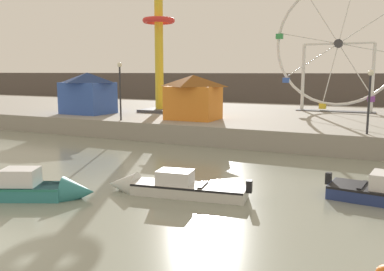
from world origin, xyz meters
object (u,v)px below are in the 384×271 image
(ferris_wheel_white_frame, at_px, (338,46))
(drop_tower_yellow_tower, at_px, (159,41))
(promenade_lamp_near, at_px, (120,83))
(motorboat_pale_grey, at_px, (167,186))
(promenade_lamp_far, at_px, (370,92))
(motorboat_teal_painted, at_px, (29,189))
(carnival_booth_blue_tent, at_px, (88,92))
(carnival_booth_orange_canopy, at_px, (193,96))

(ferris_wheel_white_frame, xyz_separation_m, drop_tower_yellow_tower, (-13.34, -6.49, 0.45))
(drop_tower_yellow_tower, bearing_deg, promenade_lamp_near, -84.35)
(motorboat_pale_grey, height_order, drop_tower_yellow_tower, drop_tower_yellow_tower)
(motorboat_pale_grey, distance_m, promenade_lamp_near, 14.61)
(motorboat_pale_grey, xyz_separation_m, promenade_lamp_far, (6.37, 10.90, 3.23))
(motorboat_pale_grey, relative_size, promenade_lamp_near, 1.43)
(drop_tower_yellow_tower, xyz_separation_m, promenade_lamp_far, (16.48, -6.21, -3.58))
(motorboat_teal_painted, height_order, drop_tower_yellow_tower, drop_tower_yellow_tower)
(motorboat_teal_painted, bearing_deg, motorboat_pale_grey, 6.63)
(motorboat_teal_painted, xyz_separation_m, ferris_wheel_white_frame, (7.52, 26.21, 6.32))
(motorboat_teal_painted, xyz_separation_m, carnival_booth_blue_tent, (-10.33, 16.02, 2.60))
(carnival_booth_blue_tent, bearing_deg, drop_tower_yellow_tower, 41.74)
(carnival_booth_blue_tent, xyz_separation_m, carnival_booth_orange_canopy, (9.46, -0.18, -0.08))
(carnival_booth_blue_tent, height_order, promenade_lamp_far, promenade_lamp_far)
(carnival_booth_blue_tent, bearing_deg, motorboat_pale_grey, -40.15)
(motorboat_pale_grey, height_order, promenade_lamp_near, promenade_lamp_near)
(motorboat_pale_grey, bearing_deg, motorboat_teal_painted, 22.66)
(promenade_lamp_near, xyz_separation_m, promenade_lamp_far, (15.83, 0.34, -0.30))
(motorboat_pale_grey, relative_size, carnival_booth_orange_canopy, 1.49)
(ferris_wheel_white_frame, bearing_deg, carnival_booth_blue_tent, -150.27)
(promenade_lamp_near, bearing_deg, motorboat_teal_painted, -68.55)
(drop_tower_yellow_tower, xyz_separation_m, promenade_lamp_near, (0.65, -6.55, -3.28))
(ferris_wheel_white_frame, relative_size, promenade_lamp_near, 2.72)
(motorboat_teal_painted, bearing_deg, carnival_booth_blue_tent, 98.22)
(ferris_wheel_white_frame, relative_size, carnival_booth_orange_canopy, 2.84)
(carnival_booth_blue_tent, relative_size, promenade_lamp_far, 1.20)
(motorboat_pale_grey, distance_m, carnival_booth_orange_canopy, 14.44)
(motorboat_teal_painted, distance_m, promenade_lamp_far, 17.50)
(motorboat_pale_grey, distance_m, promenade_lamp_far, 13.03)
(motorboat_teal_painted, distance_m, motorboat_pale_grey, 5.02)
(motorboat_teal_painted, xyz_separation_m, promenade_lamp_near, (-5.17, 13.16, 3.48))
(carnival_booth_blue_tent, distance_m, promenade_lamp_far, 21.15)
(ferris_wheel_white_frame, distance_m, carnival_booth_blue_tent, 20.89)
(carnival_booth_orange_canopy, relative_size, promenade_lamp_near, 0.96)
(promenade_lamp_near, bearing_deg, carnival_booth_orange_canopy, 31.89)
(drop_tower_yellow_tower, bearing_deg, carnival_booth_blue_tent, -140.64)
(promenade_lamp_near, bearing_deg, carnival_booth_blue_tent, 151.03)
(ferris_wheel_white_frame, distance_m, drop_tower_yellow_tower, 14.84)
(motorboat_pale_grey, bearing_deg, drop_tower_yellow_tower, -67.99)
(promenade_lamp_far, bearing_deg, carnival_booth_orange_canopy, 168.53)
(drop_tower_yellow_tower, distance_m, carnival_booth_blue_tent, 7.17)
(motorboat_pale_grey, distance_m, ferris_wheel_white_frame, 24.66)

